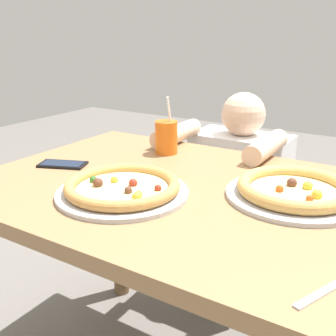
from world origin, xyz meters
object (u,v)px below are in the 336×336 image
object	(u,v)px
pizza_near	(122,188)
pizza_far	(295,190)
cell_phone	(63,164)
diner_seated	(237,211)
drink_cup_colored	(166,137)

from	to	relation	value
pizza_near	pizza_far	distance (m)	0.45
pizza_near	cell_phone	xyz separation A→B (m)	(-0.32, 0.09, -0.02)
pizza_near	cell_phone	world-z (taller)	pizza_near
pizza_near	pizza_far	world-z (taller)	pizza_far
diner_seated	cell_phone	bearing A→B (deg)	-117.22
pizza_far	cell_phone	xyz separation A→B (m)	(-0.71, -0.13, -0.02)
pizza_far	diner_seated	world-z (taller)	diner_seated
drink_cup_colored	diner_seated	world-z (taller)	drink_cup_colored
pizza_near	cell_phone	distance (m)	0.33
pizza_far	cell_phone	size ratio (longest dim) A/B	2.13
pizza_near	drink_cup_colored	bearing A→B (deg)	105.72
pizza_far	cell_phone	distance (m)	0.73
pizza_near	drink_cup_colored	size ratio (longest dim) A/B	1.73
pizza_far	drink_cup_colored	distance (m)	0.54
pizza_near	pizza_far	size ratio (longest dim) A/B	1.00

